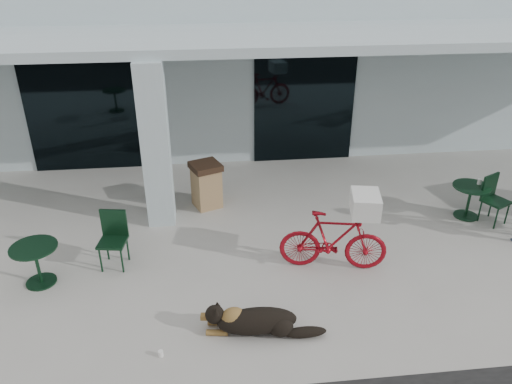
{
  "coord_description": "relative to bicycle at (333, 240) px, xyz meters",
  "views": [
    {
      "loc": [
        -0.61,
        -6.33,
        4.99
      ],
      "look_at": [
        0.24,
        1.36,
        1.0
      ],
      "focal_mm": 35.0,
      "sensor_mm": 36.0,
      "label": 1
    }
  ],
  "objects": [
    {
      "name": "column",
      "position": [
        -2.91,
        1.9,
        1.03
      ],
      "size": [
        0.5,
        0.5,
        3.12
      ],
      "primitive_type": "cube",
      "color": "#B2C4C9",
      "rests_on": "ground"
    },
    {
      "name": "overhang",
      "position": [
        -1.41,
        3.2,
        2.68
      ],
      "size": [
        22.0,
        2.8,
        0.18
      ],
      "primitive_type": "cube",
      "color": "#B2C4C9",
      "rests_on": "column"
    },
    {
      "name": "dog",
      "position": [
        -1.42,
        -1.4,
        -0.31
      ],
      "size": [
        1.34,
        0.61,
        0.43
      ],
      "primitive_type": null,
      "rotation": [
        0.0,
        0.0,
        -0.14
      ],
      "color": "black",
      "rests_on": "ground"
    },
    {
      "name": "building",
      "position": [
        -1.41,
        8.1,
        1.72
      ],
      "size": [
        22.0,
        7.0,
        4.5
      ],
      "primitive_type": "cube",
      "color": "#B2C4C9",
      "rests_on": "ground"
    },
    {
      "name": "cafe_chair_far_a",
      "position": [
        3.46,
        1.1,
        -0.05
      ],
      "size": [
        0.6,
        0.62,
        0.96
      ],
      "primitive_type": null,
      "rotation": [
        0.0,
        0.0,
        0.47
      ],
      "color": "#11321D",
      "rests_on": "ground"
    },
    {
      "name": "trash_receptacle",
      "position": [
        -2.03,
        2.4,
        -0.06
      ],
      "size": [
        0.73,
        0.73,
        0.95
      ],
      "primitive_type": null,
      "rotation": [
        0.0,
        0.0,
        0.38
      ],
      "color": "#91714B",
      "rests_on": "ground"
    },
    {
      "name": "cup_near_dog",
      "position": [
        -2.74,
        -1.72,
        -0.49
      ],
      "size": [
        0.09,
        0.09,
        0.09
      ],
      "primitive_type": "cylinder",
      "rotation": [
        0.0,
        0.0,
        0.42
      ],
      "color": "white",
      "rests_on": "ground"
    },
    {
      "name": "cafe_table_near",
      "position": [
        -4.75,
        0.1,
        -0.19
      ],
      "size": [
        0.96,
        0.96,
        0.69
      ],
      "primitive_type": null,
      "rotation": [
        0.0,
        0.0,
        -0.39
      ],
      "color": "#11321D",
      "rests_on": "ground"
    },
    {
      "name": "laundry_basket",
      "position": [
        0.44,
        -0.09,
        0.7
      ],
      "size": [
        0.54,
        0.66,
        0.35
      ],
      "primitive_type": "cube",
      "rotation": [
        0.0,
        0.0,
        1.38
      ],
      "color": "white",
      "rests_on": "bicycle"
    },
    {
      "name": "storefront_glass_left",
      "position": [
        -4.61,
        4.58,
        0.82
      ],
      "size": [
        2.8,
        0.06,
        2.7
      ],
      "primitive_type": "cube",
      "color": "black",
      "rests_on": "ground"
    },
    {
      "name": "cup_on_table",
      "position": [
        3.26,
        1.44,
        0.2
      ],
      "size": [
        0.1,
        0.1,
        0.11
      ],
      "primitive_type": "cylinder",
      "rotation": [
        0.0,
        0.0,
        -0.25
      ],
      "color": "white",
      "rests_on": "cafe_table_far"
    },
    {
      "name": "storefront_glass_right",
      "position": [
        0.39,
        4.58,
        0.82
      ],
      "size": [
        2.4,
        0.06,
        2.7
      ],
      "primitive_type": "cube",
      "color": "black",
      "rests_on": "ground"
    },
    {
      "name": "cafe_table_far",
      "position": [
        3.09,
        1.38,
        -0.19
      ],
      "size": [
        0.87,
        0.87,
        0.67
      ],
      "primitive_type": null,
      "rotation": [
        0.0,
        0.0,
        -0.25
      ],
      "color": "#11321D",
      "rests_on": "ground"
    },
    {
      "name": "cafe_chair_near",
      "position": [
        -3.62,
        0.45,
        -0.04
      ],
      "size": [
        0.51,
        0.54,
        0.97
      ],
      "primitive_type": null,
      "rotation": [
        0.0,
        0.0,
        -0.15
      ],
      "color": "#11321D",
      "rests_on": "ground"
    },
    {
      "name": "ground",
      "position": [
        -1.41,
        -0.4,
        -0.53
      ],
      "size": [
        80.0,
        80.0,
        0.0
      ],
      "primitive_type": "plane",
      "color": "#ACA9A2",
      "rests_on": "ground"
    },
    {
      "name": "bicycle",
      "position": [
        0.0,
        0.0,
        0.0
      ],
      "size": [
        1.83,
        0.83,
        1.06
      ],
      "primitive_type": "imported",
      "rotation": [
        0.0,
        0.0,
        1.38
      ],
      "color": "maroon",
      "rests_on": "ground"
    }
  ]
}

